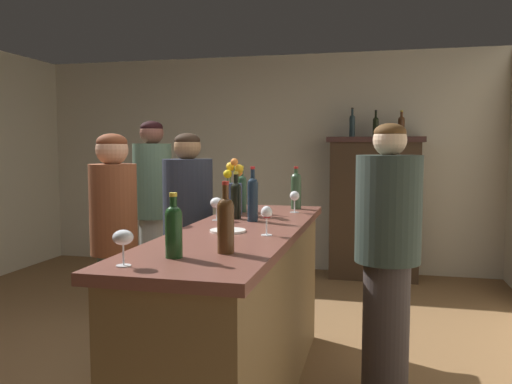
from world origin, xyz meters
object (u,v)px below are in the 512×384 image
(wine_bottle_riesling, at_px, (253,197))
(patron_in_navy, at_px, (153,208))
(patron_near_entrance, at_px, (114,240))
(bartender, at_px, (387,250))
(wine_bottle_syrah, at_px, (174,228))
(display_bottle_center, at_px, (401,125))
(bar_counter, at_px, (241,315))
(wine_glass_mid, at_px, (217,203))
(flower_arrangement, at_px, (234,190))
(wine_glass_spare, at_px, (267,214))
(display_bottle_midleft, at_px, (376,126))
(display_cabinet, at_px, (374,205))
(patron_in_grey, at_px, (188,228))
(wine_glass_rear, at_px, (295,197))
(display_bottle_left, at_px, (352,124))
(wine_glass_front, at_px, (123,238))
(wine_bottle_pinot, at_px, (296,189))
(wine_bottle_chardonnay, at_px, (236,198))
(wine_bottle_rose, at_px, (242,192))
(wine_bottle_malbec, at_px, (226,222))
(cheese_plate, at_px, (228,231))

(wine_bottle_riesling, distance_m, patron_in_navy, 1.61)
(patron_near_entrance, relative_size, bartender, 0.97)
(wine_bottle_syrah, xyz_separation_m, patron_near_entrance, (-0.85, 1.03, -0.27))
(display_bottle_center, relative_size, bartender, 0.18)
(bar_counter, relative_size, wine_bottle_syrah, 8.61)
(wine_bottle_syrah, relative_size, wine_glass_mid, 1.87)
(flower_arrangement, xyz_separation_m, patron_in_navy, (-0.97, 0.79, -0.24))
(wine_glass_spare, relative_size, display_bottle_midleft, 0.52)
(wine_bottle_syrah, relative_size, display_bottle_midleft, 0.91)
(patron_near_entrance, bearing_deg, display_cabinet, 62.77)
(patron_in_grey, bearing_deg, wine_glass_rear, 47.97)
(display_bottle_left, bearing_deg, wine_glass_mid, -103.24)
(display_bottle_left, height_order, display_bottle_center, display_bottle_left)
(wine_glass_front, relative_size, display_bottle_center, 0.49)
(display_bottle_left, bearing_deg, display_bottle_midleft, 0.00)
(wine_glass_front, height_order, display_bottle_left, display_bottle_left)
(wine_bottle_pinot, height_order, display_bottle_left, display_bottle_left)
(wine_bottle_pinot, bearing_deg, wine_glass_mid, -118.07)
(wine_bottle_chardonnay, relative_size, wine_glass_spare, 1.96)
(display_cabinet, distance_m, wine_bottle_syrah, 4.09)
(patron_in_navy, bearing_deg, display_bottle_center, 92.28)
(wine_bottle_rose, distance_m, patron_near_entrance, 0.94)
(flower_arrangement, distance_m, patron_near_entrance, 0.86)
(wine_bottle_syrah, xyz_separation_m, wine_glass_mid, (-0.16, 1.10, -0.02))
(wine_bottle_riesling, height_order, wine_glass_rear, wine_bottle_riesling)
(wine_bottle_riesling, xyz_separation_m, display_bottle_midleft, (0.71, 2.89, 0.55))
(bartender, bearing_deg, wine_bottle_malbec, 51.67)
(bar_counter, distance_m, wine_glass_mid, 0.71)
(flower_arrangement, distance_m, bartender, 1.11)
(wine_bottle_pinot, distance_m, wine_bottle_rose, 0.45)
(bar_counter, bearing_deg, display_bottle_left, 81.82)
(wine_glass_rear, distance_m, flower_arrangement, 0.44)
(cheese_plate, relative_size, patron_near_entrance, 0.12)
(wine_bottle_rose, distance_m, patron_in_grey, 0.61)
(wine_glass_rear, bearing_deg, wine_bottle_rose, -170.71)
(wine_bottle_riesling, height_order, bartender, bartender)
(wine_glass_rear, bearing_deg, display_bottle_midleft, 77.59)
(wine_bottle_riesling, relative_size, wine_bottle_pinot, 1.08)
(wine_glass_spare, distance_m, patron_near_entrance, 1.21)
(display_cabinet, height_order, display_bottle_midleft, display_bottle_midleft)
(wine_bottle_pinot, height_order, display_bottle_midleft, display_bottle_midleft)
(wine_bottle_riesling, height_order, patron_in_grey, patron_in_grey)
(wine_bottle_rose, height_order, bartender, bartender)
(wine_bottle_riesling, xyz_separation_m, display_bottle_left, (0.45, 2.89, 0.56))
(bar_counter, bearing_deg, wine_bottle_syrah, -94.47)
(wine_bottle_syrah, relative_size, patron_in_navy, 0.16)
(patron_near_entrance, bearing_deg, bar_counter, -10.44)
(display_cabinet, distance_m, wine_glass_rear, 2.47)
(wine_bottle_chardonnay, xyz_separation_m, bartender, (0.95, -0.09, -0.28))
(wine_glass_mid, bearing_deg, flower_arrangement, 85.20)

